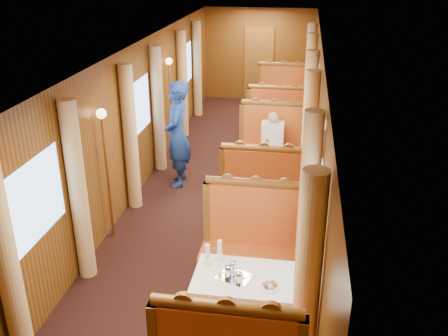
% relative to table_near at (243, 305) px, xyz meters
% --- Properties ---
extents(floor, '(3.00, 12.00, 0.01)m').
position_rel_table_near_xyz_m(floor, '(-0.75, 3.50, -0.38)').
color(floor, black).
rests_on(floor, ground).
extents(ceiling, '(3.00, 12.00, 0.01)m').
position_rel_table_near_xyz_m(ceiling, '(-0.75, 3.50, 2.12)').
color(ceiling, silver).
rests_on(ceiling, wall_left).
extents(wall_far, '(3.00, 0.01, 2.50)m').
position_rel_table_near_xyz_m(wall_far, '(-0.75, 9.50, 0.88)').
color(wall_far, brown).
rests_on(wall_far, floor).
extents(wall_left, '(0.01, 12.00, 2.50)m').
position_rel_table_near_xyz_m(wall_left, '(-2.25, 3.50, 0.88)').
color(wall_left, brown).
rests_on(wall_left, floor).
extents(wall_right, '(0.01, 12.00, 2.50)m').
position_rel_table_near_xyz_m(wall_right, '(0.75, 3.50, 0.88)').
color(wall_right, brown).
rests_on(wall_right, floor).
extents(doorway_far, '(0.80, 0.04, 2.00)m').
position_rel_table_near_xyz_m(doorway_far, '(-0.75, 9.47, 0.62)').
color(doorway_far, brown).
rests_on(doorway_far, floor).
extents(table_near, '(1.05, 0.72, 0.75)m').
position_rel_table_near_xyz_m(table_near, '(0.00, 0.00, 0.00)').
color(table_near, white).
rests_on(table_near, floor).
extents(banquette_near_aft, '(1.30, 0.55, 1.34)m').
position_rel_table_near_xyz_m(banquette_near_aft, '(0.00, 1.01, 0.05)').
color(banquette_near_aft, '#AF3013').
rests_on(banquette_near_aft, floor).
extents(table_mid, '(1.05, 0.72, 0.75)m').
position_rel_table_near_xyz_m(table_mid, '(0.00, 3.50, 0.00)').
color(table_mid, white).
rests_on(table_mid, floor).
extents(banquette_mid_fwd, '(1.30, 0.55, 1.34)m').
position_rel_table_near_xyz_m(banquette_mid_fwd, '(0.00, 2.49, 0.05)').
color(banquette_mid_fwd, '#AF3013').
rests_on(banquette_mid_fwd, floor).
extents(banquette_mid_aft, '(1.30, 0.55, 1.34)m').
position_rel_table_near_xyz_m(banquette_mid_aft, '(0.00, 4.51, 0.05)').
color(banquette_mid_aft, '#AF3013').
rests_on(banquette_mid_aft, floor).
extents(table_far, '(1.05, 0.72, 0.75)m').
position_rel_table_near_xyz_m(table_far, '(0.00, 7.00, 0.00)').
color(table_far, white).
rests_on(table_far, floor).
extents(banquette_far_fwd, '(1.30, 0.55, 1.34)m').
position_rel_table_near_xyz_m(banquette_far_fwd, '(0.00, 5.99, 0.05)').
color(banquette_far_fwd, '#AF3013').
rests_on(banquette_far_fwd, floor).
extents(banquette_far_aft, '(1.30, 0.55, 1.34)m').
position_rel_table_near_xyz_m(banquette_far_aft, '(0.00, 8.01, 0.05)').
color(banquette_far_aft, '#AF3013').
rests_on(banquette_far_aft, floor).
extents(tea_tray, '(0.41, 0.37, 0.01)m').
position_rel_table_near_xyz_m(tea_tray, '(-0.09, -0.04, 0.38)').
color(tea_tray, silver).
rests_on(tea_tray, table_near).
extents(teapot_left, '(0.18, 0.16, 0.13)m').
position_rel_table_near_xyz_m(teapot_left, '(-0.15, -0.06, 0.44)').
color(teapot_left, silver).
rests_on(teapot_left, tea_tray).
extents(teapot_right, '(0.16, 0.13, 0.11)m').
position_rel_table_near_xyz_m(teapot_right, '(-0.03, -0.13, 0.43)').
color(teapot_right, silver).
rests_on(teapot_right, tea_tray).
extents(teapot_back, '(0.16, 0.13, 0.12)m').
position_rel_table_near_xyz_m(teapot_back, '(-0.12, 0.04, 0.43)').
color(teapot_back, silver).
rests_on(teapot_back, tea_tray).
extents(fruit_plate, '(0.22, 0.22, 0.05)m').
position_rel_table_near_xyz_m(fruit_plate, '(0.28, -0.14, 0.39)').
color(fruit_plate, white).
rests_on(fruit_plate, table_near).
extents(cup_inboard, '(0.08, 0.08, 0.26)m').
position_rel_table_near_xyz_m(cup_inboard, '(-0.41, 0.13, 0.48)').
color(cup_inboard, white).
rests_on(cup_inboard, table_near).
extents(cup_outboard, '(0.08, 0.08, 0.26)m').
position_rel_table_near_xyz_m(cup_outboard, '(-0.29, 0.23, 0.48)').
color(cup_outboard, white).
rests_on(cup_outboard, table_near).
extents(rose_vase_mid, '(0.06, 0.06, 0.36)m').
position_rel_table_near_xyz_m(rose_vase_mid, '(-0.04, 3.50, 0.55)').
color(rose_vase_mid, silver).
rests_on(rose_vase_mid, table_mid).
extents(rose_vase_far, '(0.06, 0.06, 0.36)m').
position_rel_table_near_xyz_m(rose_vase_far, '(-0.00, 6.99, 0.55)').
color(rose_vase_far, silver).
rests_on(rose_vase_far, table_far).
extents(window_left_near, '(0.01, 1.20, 0.90)m').
position_rel_table_near_xyz_m(window_left_near, '(-2.24, 0.00, 1.07)').
color(window_left_near, '#88ADDC').
rests_on(window_left_near, wall_left).
extents(curtain_left_near_a, '(0.22, 0.22, 2.35)m').
position_rel_table_near_xyz_m(curtain_left_near_a, '(-2.13, -0.78, 0.80)').
color(curtain_left_near_a, tan).
rests_on(curtain_left_near_a, floor).
extents(curtain_left_near_b, '(0.22, 0.22, 2.35)m').
position_rel_table_near_xyz_m(curtain_left_near_b, '(-2.13, 0.78, 0.80)').
color(curtain_left_near_b, tan).
rests_on(curtain_left_near_b, floor).
extents(window_right_near, '(0.01, 1.20, 0.90)m').
position_rel_table_near_xyz_m(window_right_near, '(0.74, 0.00, 1.07)').
color(window_right_near, '#88ADDC').
rests_on(window_right_near, wall_right).
extents(curtain_right_near_a, '(0.22, 0.22, 2.35)m').
position_rel_table_near_xyz_m(curtain_right_near_a, '(0.63, -0.78, 0.80)').
color(curtain_right_near_a, tan).
rests_on(curtain_right_near_a, floor).
extents(curtain_right_near_b, '(0.22, 0.22, 2.35)m').
position_rel_table_near_xyz_m(curtain_right_near_b, '(0.63, 0.78, 0.80)').
color(curtain_right_near_b, tan).
rests_on(curtain_right_near_b, floor).
extents(window_left_mid, '(0.01, 1.20, 0.90)m').
position_rel_table_near_xyz_m(window_left_mid, '(-2.24, 3.50, 1.07)').
color(window_left_mid, '#88ADDC').
rests_on(window_left_mid, wall_left).
extents(curtain_left_mid_a, '(0.22, 0.22, 2.35)m').
position_rel_table_near_xyz_m(curtain_left_mid_a, '(-2.13, 2.72, 0.80)').
color(curtain_left_mid_a, tan).
rests_on(curtain_left_mid_a, floor).
extents(curtain_left_mid_b, '(0.22, 0.22, 2.35)m').
position_rel_table_near_xyz_m(curtain_left_mid_b, '(-2.13, 4.28, 0.80)').
color(curtain_left_mid_b, tan).
rests_on(curtain_left_mid_b, floor).
extents(window_right_mid, '(0.01, 1.20, 0.90)m').
position_rel_table_near_xyz_m(window_right_mid, '(0.74, 3.50, 1.07)').
color(window_right_mid, '#88ADDC').
rests_on(window_right_mid, wall_right).
extents(curtain_right_mid_a, '(0.22, 0.22, 2.35)m').
position_rel_table_near_xyz_m(curtain_right_mid_a, '(0.63, 2.72, 0.80)').
color(curtain_right_mid_a, tan).
rests_on(curtain_right_mid_a, floor).
extents(curtain_right_mid_b, '(0.22, 0.22, 2.35)m').
position_rel_table_near_xyz_m(curtain_right_mid_b, '(0.63, 4.28, 0.80)').
color(curtain_right_mid_b, tan).
rests_on(curtain_right_mid_b, floor).
extents(window_left_far, '(0.01, 1.20, 0.90)m').
position_rel_table_near_xyz_m(window_left_far, '(-2.24, 7.00, 1.07)').
color(window_left_far, '#88ADDC').
rests_on(window_left_far, wall_left).
extents(curtain_left_far_a, '(0.22, 0.22, 2.35)m').
position_rel_table_near_xyz_m(curtain_left_far_a, '(-2.13, 6.22, 0.80)').
color(curtain_left_far_a, tan).
rests_on(curtain_left_far_a, floor).
extents(curtain_left_far_b, '(0.22, 0.22, 2.35)m').
position_rel_table_near_xyz_m(curtain_left_far_b, '(-2.13, 7.78, 0.80)').
color(curtain_left_far_b, tan).
rests_on(curtain_left_far_b, floor).
extents(window_right_far, '(0.01, 1.20, 0.90)m').
position_rel_table_near_xyz_m(window_right_far, '(0.74, 7.00, 1.07)').
color(window_right_far, '#88ADDC').
rests_on(window_right_far, wall_right).
extents(curtain_right_far_a, '(0.22, 0.22, 2.35)m').
position_rel_table_near_xyz_m(curtain_right_far_a, '(0.63, 6.22, 0.80)').
color(curtain_right_far_a, tan).
rests_on(curtain_right_far_a, floor).
extents(curtain_right_far_b, '(0.22, 0.22, 2.35)m').
position_rel_table_near_xyz_m(curtain_right_far_b, '(0.63, 7.78, 0.80)').
color(curtain_right_far_b, tan).
rests_on(curtain_right_far_b, floor).
extents(sconce_left_fore, '(0.14, 0.14, 1.95)m').
position_rel_table_near_xyz_m(sconce_left_fore, '(-2.15, 1.75, 1.01)').
color(sconce_left_fore, '#BF8C3F').
rests_on(sconce_left_fore, floor).
extents(sconce_right_fore, '(0.14, 0.14, 1.95)m').
position_rel_table_near_xyz_m(sconce_right_fore, '(0.65, 1.75, 1.01)').
color(sconce_right_fore, '#BF8C3F').
rests_on(sconce_right_fore, floor).
extents(sconce_left_aft, '(0.14, 0.14, 1.95)m').
position_rel_table_near_xyz_m(sconce_left_aft, '(-2.15, 5.25, 1.01)').
color(sconce_left_aft, '#BF8C3F').
rests_on(sconce_left_aft, floor).
extents(sconce_right_aft, '(0.14, 0.14, 1.95)m').
position_rel_table_near_xyz_m(sconce_right_aft, '(0.65, 5.25, 1.01)').
color(sconce_right_aft, '#BF8C3F').
rests_on(sconce_right_aft, floor).
extents(steward, '(0.55, 0.75, 1.88)m').
position_rel_table_near_xyz_m(steward, '(-1.62, 3.66, 0.57)').
color(steward, navy).
rests_on(steward, floor).
extents(passenger, '(0.40, 0.44, 0.76)m').
position_rel_table_near_xyz_m(passenger, '(-0.00, 4.31, 0.37)').
color(passenger, beige).
rests_on(passenger, banquette_mid_aft).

